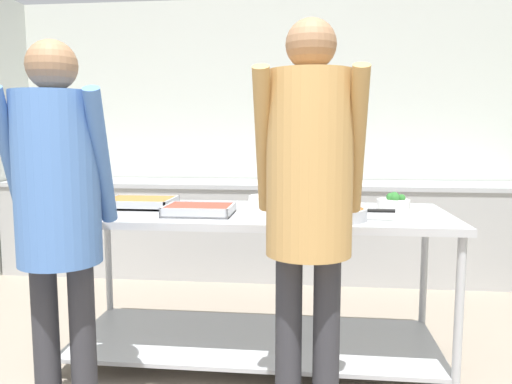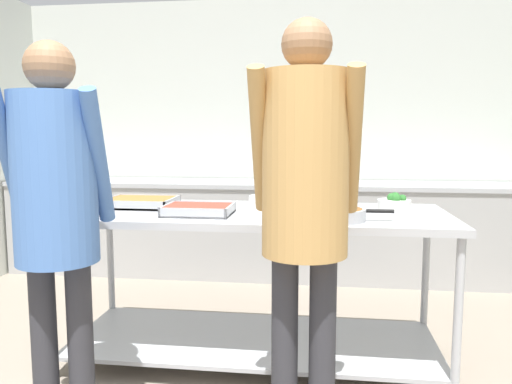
# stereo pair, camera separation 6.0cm
# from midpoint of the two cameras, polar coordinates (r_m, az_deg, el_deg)

# --- Properties ---
(wall_rear) EXTENTS (5.05, 0.06, 2.65)m
(wall_rear) POSITION_cam_midpoint_polar(r_m,az_deg,el_deg) (5.03, 1.83, 6.48)
(wall_rear) COLOR silver
(wall_rear) RESTS_ON ground_plane
(back_counter) EXTENTS (4.89, 0.65, 0.89)m
(back_counter) POSITION_cam_midpoint_polar(r_m,az_deg,el_deg) (4.75, 1.34, -4.18)
(back_counter) COLOR #A8A8A8
(back_counter) RESTS_ON ground_plane
(serving_counter) EXTENTS (2.21, 0.87, 0.90)m
(serving_counter) POSITION_cam_midpoint_polar(r_m,az_deg,el_deg) (2.95, 0.33, -7.81)
(serving_counter) COLOR #ADAFB5
(serving_counter) RESTS_ON ground_plane
(serving_tray_roast) EXTENTS (0.41, 0.33, 0.05)m
(serving_tray_roast) POSITION_cam_midpoint_polar(r_m,az_deg,el_deg) (3.14, -12.47, -1.18)
(serving_tray_roast) COLOR #ADAFB5
(serving_tray_roast) RESTS_ON serving_counter
(serving_tray_vegetables) EXTENTS (0.37, 0.29, 0.05)m
(serving_tray_vegetables) POSITION_cam_midpoint_polar(r_m,az_deg,el_deg) (2.78, -5.96, -2.06)
(serving_tray_vegetables) COLOR #ADAFB5
(serving_tray_vegetables) RESTS_ON serving_counter
(plate_stack) EXTENTS (0.27, 0.27, 0.06)m
(plate_stack) POSITION_cam_midpoint_polar(r_m,az_deg,el_deg) (3.11, 2.18, -1.00)
(plate_stack) COLOR white
(plate_stack) RESTS_ON serving_counter
(sauce_pan) EXTENTS (0.44, 0.30, 0.06)m
(sauce_pan) POSITION_cam_midpoint_polar(r_m,az_deg,el_deg) (2.62, 9.84, -2.45)
(sauce_pan) COLOR #ADAFB5
(sauce_pan) RESTS_ON serving_counter
(broccoli_bowl) EXTENTS (0.20, 0.20, 0.09)m
(broccoli_bowl) POSITION_cam_midpoint_polar(r_m,az_deg,el_deg) (3.10, 16.06, -1.15)
(broccoli_bowl) COLOR silver
(broccoli_bowl) RESTS_ON serving_counter
(guest_serving_left) EXTENTS (0.46, 0.36, 1.81)m
(guest_serving_left) POSITION_cam_midpoint_polar(r_m,az_deg,el_deg) (2.11, 6.45, 0.64)
(guest_serving_left) COLOR #2D2D33
(guest_serving_left) RESTS_ON ground_plane
(guest_serving_right) EXTENTS (0.49, 0.40, 1.73)m
(guest_serving_right) POSITION_cam_midpoint_polar(r_m,az_deg,el_deg) (2.29, -21.23, -0.57)
(guest_serving_right) COLOR #2D2D33
(guest_serving_right) RESTS_ON ground_plane
(water_bottle) EXTENTS (0.06, 0.06, 0.24)m
(water_bottle) POSITION_cam_midpoint_polar(r_m,az_deg,el_deg) (5.30, -19.77, 2.57)
(water_bottle) COLOR silver
(water_bottle) RESTS_ON back_counter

